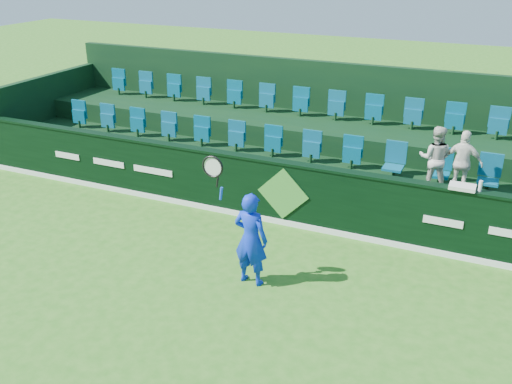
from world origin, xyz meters
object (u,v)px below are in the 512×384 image
at_px(tennis_player, 250,238).
at_px(towel, 462,187).
at_px(spectator_left, 435,158).
at_px(drinks_bottle, 480,186).
at_px(spectator_middle, 463,163).

distance_m(tennis_player, towel, 3.87).
bearing_deg(spectator_left, towel, 116.72).
bearing_deg(tennis_player, towel, 37.52).
bearing_deg(drinks_bottle, tennis_player, -144.96).
bearing_deg(towel, drinks_bottle, 0.00).
bearing_deg(towel, spectator_left, 119.46).
xyz_separation_m(towel, drinks_bottle, (0.29, 0.00, 0.07)).
xyz_separation_m(spectator_left, towel, (0.63, -1.12, -0.07)).
bearing_deg(spectator_left, tennis_player, 52.41).
xyz_separation_m(tennis_player, spectator_left, (2.40, 3.45, 0.61)).
height_order(spectator_middle, towel, spectator_middle).
bearing_deg(drinks_bottle, towel, 180.00).
bearing_deg(tennis_player, spectator_left, 55.15).
distance_m(spectator_left, towel, 1.29).
bearing_deg(drinks_bottle, spectator_middle, 109.63).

